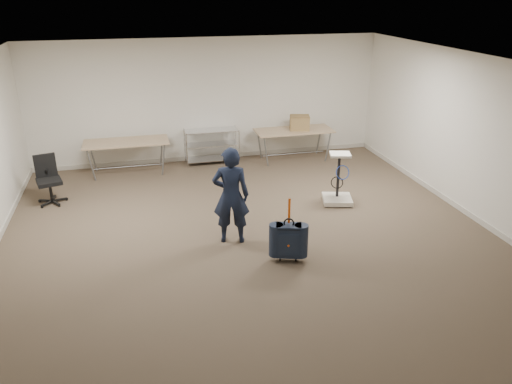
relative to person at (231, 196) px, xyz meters
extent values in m
plane|color=#45382A|center=(0.32, -0.31, -0.79)|extent=(9.00, 9.00, 0.00)
plane|color=silver|center=(0.32, 4.19, 0.61)|extent=(8.00, 0.00, 8.00)
plane|color=silver|center=(0.32, -4.81, 0.61)|extent=(8.00, 0.00, 8.00)
plane|color=silver|center=(4.32, -0.31, 0.61)|extent=(0.00, 9.00, 9.00)
plane|color=white|center=(0.32, -0.31, 2.01)|extent=(8.00, 8.00, 0.00)
cube|color=beige|center=(0.32, 4.18, -0.74)|extent=(8.00, 0.02, 0.10)
cube|color=beige|center=(4.31, -0.31, -0.74)|extent=(0.02, 9.00, 0.10)
cube|color=tan|center=(-1.58, 3.64, -0.08)|extent=(1.80, 0.75, 0.03)
cylinder|color=gray|center=(-1.58, 3.64, -0.64)|extent=(1.50, 0.02, 0.02)
cylinder|color=gray|center=(-2.33, 3.34, -0.45)|extent=(0.13, 0.04, 0.69)
cylinder|color=gray|center=(-0.83, 3.34, -0.45)|extent=(0.13, 0.04, 0.69)
cylinder|color=gray|center=(-2.33, 3.94, -0.45)|extent=(0.13, 0.04, 0.69)
cylinder|color=gray|center=(-0.83, 3.94, -0.45)|extent=(0.13, 0.04, 0.69)
cube|color=tan|center=(2.22, 3.64, -0.08)|extent=(1.80, 0.75, 0.03)
cylinder|color=gray|center=(2.22, 3.64, -0.64)|extent=(1.50, 0.02, 0.02)
cylinder|color=gray|center=(1.47, 3.34, -0.45)|extent=(0.13, 0.04, 0.69)
cylinder|color=gray|center=(2.97, 3.34, -0.45)|extent=(0.13, 0.04, 0.69)
cylinder|color=gray|center=(1.47, 3.94, -0.45)|extent=(0.13, 0.04, 0.69)
cylinder|color=gray|center=(2.97, 3.94, -0.45)|extent=(0.13, 0.04, 0.69)
cylinder|color=silver|center=(-0.28, 3.66, -0.39)|extent=(0.02, 0.02, 0.80)
cylinder|color=silver|center=(0.92, 3.66, -0.39)|extent=(0.02, 0.02, 0.80)
cylinder|color=silver|center=(-0.28, 4.11, -0.39)|extent=(0.02, 0.02, 0.80)
cylinder|color=silver|center=(0.92, 4.11, -0.39)|extent=(0.02, 0.02, 0.80)
cube|color=silver|center=(0.32, 3.89, -0.69)|extent=(1.20, 0.45, 0.02)
cube|color=silver|center=(0.32, 3.89, -0.34)|extent=(1.20, 0.45, 0.02)
cube|color=silver|center=(0.32, 3.89, -0.01)|extent=(1.20, 0.45, 0.01)
imported|color=black|center=(0.00, 0.00, 0.00)|extent=(0.65, 0.50, 1.59)
cube|color=black|center=(0.69, -0.84, -0.44)|extent=(0.42, 0.32, 0.51)
cube|color=black|center=(0.70, -0.82, -0.71)|extent=(0.36, 0.24, 0.03)
cylinder|color=black|center=(0.58, -0.80, -0.76)|extent=(0.04, 0.07, 0.07)
cylinder|color=black|center=(0.80, -0.87, -0.76)|extent=(0.04, 0.07, 0.07)
torus|color=black|center=(0.69, -0.84, -0.16)|extent=(0.16, 0.07, 0.16)
cube|color=#F0550C|center=(0.70, -0.82, 0.03)|extent=(0.03, 0.02, 0.39)
cylinder|color=black|center=(-3.02, 2.32, -0.75)|extent=(0.56, 0.56, 0.08)
cylinder|color=black|center=(-3.02, 2.32, -0.56)|extent=(0.06, 0.06, 0.37)
cube|color=black|center=(-3.02, 2.32, -0.36)|extent=(0.52, 0.52, 0.07)
cube|color=black|center=(-3.08, 2.51, -0.10)|extent=(0.39, 0.16, 0.45)
cube|color=beige|center=(2.26, 1.02, -0.73)|extent=(0.66, 0.66, 0.09)
cylinder|color=black|center=(2.04, 0.81, -0.77)|extent=(0.06, 0.06, 0.04)
cylinder|color=black|center=(2.26, 1.08, -0.26)|extent=(0.05, 0.05, 0.86)
cube|color=beige|center=(2.26, 1.02, 0.17)|extent=(0.45, 0.41, 0.04)
torus|color=blue|center=(2.31, 0.94, -0.15)|extent=(0.29, 0.18, 0.26)
cube|color=olive|center=(2.35, 3.63, 0.10)|extent=(0.51, 0.43, 0.33)
camera|label=1|loc=(-1.35, -7.07, 3.06)|focal=35.00mm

